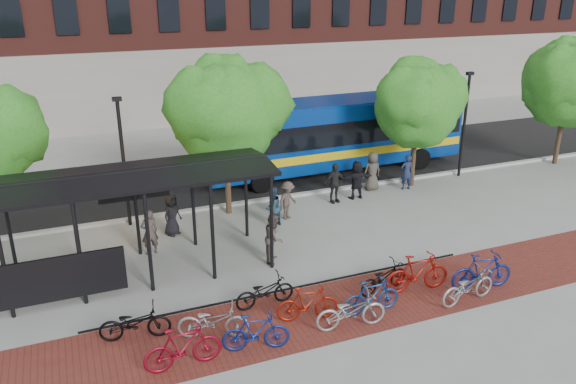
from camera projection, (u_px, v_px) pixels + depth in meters
name	position (u px, v px, depth m)	size (l,w,h in m)	color
ground	(328.00, 232.00, 21.73)	(160.00, 160.00, 0.00)	#9E9E99
asphalt_street	(259.00, 171.00, 28.67)	(160.00, 8.00, 0.01)	black
curb	(289.00, 196.00, 25.18)	(160.00, 0.25, 0.12)	#B7B7B2
brick_strip	(340.00, 308.00, 16.70)	(24.00, 3.00, 0.01)	maroon
bike_rack_rail	(289.00, 302.00, 17.02)	(12.00, 0.05, 0.95)	black
bus_shelter	(101.00, 192.00, 17.40)	(10.60, 3.07, 3.60)	black
tree_b	(227.00, 107.00, 22.04)	(5.15, 4.20, 6.47)	#382619
tree_c	(419.00, 100.00, 25.34)	(4.66, 3.80, 5.92)	#382619
tree_d	(570.00, 79.00, 28.36)	(5.39, 4.40, 6.55)	#382619
lamp_post_left	(123.00, 159.00, 21.42)	(0.35, 0.20, 5.12)	black
lamp_post_right	(465.00, 122.00, 27.04)	(0.35, 0.20, 5.12)	black
bus	(333.00, 131.00, 27.92)	(13.60, 3.44, 3.66)	navy
bike_0	(135.00, 323.00, 15.11)	(0.67, 1.91, 1.00)	black
bike_1	(183.00, 347.00, 13.95)	(0.56, 1.98, 1.19)	maroon
bike_2	(213.00, 321.00, 15.18)	(0.68, 1.95, 1.02)	#99999C
bike_3	(256.00, 332.00, 14.64)	(0.51, 1.80, 1.08)	navy
bike_4	(265.00, 291.00, 16.66)	(0.64, 1.85, 0.97)	black
bike_5	(308.00, 303.00, 15.94)	(0.51, 1.80, 1.08)	#9A1E0E
bike_6	(351.00, 311.00, 15.60)	(0.71, 2.05, 1.07)	#9A9A9C
bike_7	(372.00, 296.00, 16.30)	(0.50, 1.79, 1.07)	navy
bike_8	(384.00, 277.00, 17.45)	(0.64, 1.83, 0.96)	black
bike_9	(418.00, 273.00, 17.42)	(0.59, 2.10, 1.26)	#9D160E
bike_10	(468.00, 286.00, 16.85)	(0.70, 2.01, 1.06)	#959597
bike_11	(482.00, 271.00, 17.54)	(0.58, 2.06, 1.24)	navy
pedestrian_0	(172.00, 215.00, 21.25)	(0.81, 0.53, 1.65)	black
pedestrian_1	(150.00, 232.00, 19.73)	(0.62, 0.41, 1.69)	#463B38
pedestrian_2	(273.00, 207.00, 21.95)	(0.80, 0.62, 1.64)	#223C51
pedestrian_3	(287.00, 200.00, 22.68)	(1.03, 0.59, 1.60)	#4B3E38
pedestrian_4	(334.00, 183.00, 24.35)	(1.04, 0.43, 1.77)	black
pedestrian_5	(357.00, 180.00, 24.81)	(1.61, 0.51, 1.74)	black
pedestrian_6	(372.00, 171.00, 25.78)	(0.88, 0.58, 1.81)	#464038
pedestrian_7	(407.00, 172.00, 25.92)	(0.60, 0.40, 1.66)	#1D2645
pedestrian_8	(274.00, 238.00, 19.24)	(0.85, 0.66, 1.74)	brown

